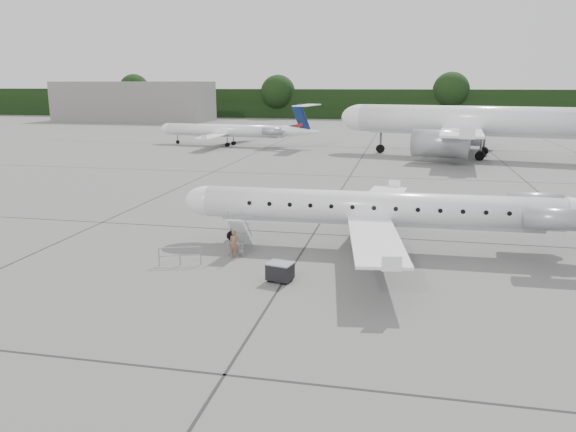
# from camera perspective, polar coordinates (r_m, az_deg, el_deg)

# --- Properties ---
(ground) EXTENTS (320.00, 320.00, 0.00)m
(ground) POSITION_cam_1_polar(r_m,az_deg,el_deg) (28.76, 12.06, -6.38)
(ground) COLOR slate
(ground) RESTS_ON ground
(treeline) EXTENTS (260.00, 4.00, 8.00)m
(treeline) POSITION_cam_1_polar(r_m,az_deg,el_deg) (157.22, 12.19, 11.01)
(treeline) COLOR black
(treeline) RESTS_ON ground
(terminal_building) EXTENTS (40.00, 14.00, 10.00)m
(terminal_building) POSITION_cam_1_polar(r_m,az_deg,el_deg) (153.83, -15.38, 11.17)
(terminal_building) COLOR slate
(terminal_building) RESTS_ON ground
(main_regional_jet) EXTENTS (26.76, 19.48, 6.78)m
(main_regional_jet) POSITION_cam_1_polar(r_m,az_deg,el_deg) (33.08, 9.08, 2.43)
(main_regional_jet) COLOR white
(main_regional_jet) RESTS_ON ground
(airstair) EXTENTS (0.89, 2.32, 2.12)m
(airstair) POSITION_cam_1_polar(r_m,az_deg,el_deg) (32.67, -4.85, -1.78)
(airstair) COLOR white
(airstair) RESTS_ON ground
(passenger) EXTENTS (0.63, 0.47, 1.60)m
(passenger) POSITION_cam_1_polar(r_m,az_deg,el_deg) (31.53, -5.48, -2.85)
(passenger) COLOR brown
(passenger) RESTS_ON ground
(safety_railing) EXTENTS (2.11, 0.79, 1.00)m
(safety_railing) POSITION_cam_1_polar(r_m,az_deg,el_deg) (30.74, -10.92, -4.05)
(safety_railing) COLOR #919499
(safety_railing) RESTS_ON ground
(baggage_cart) EXTENTS (1.36, 1.20, 1.02)m
(baggage_cart) POSITION_cam_1_polar(r_m,az_deg,el_deg) (27.79, -0.81, -5.66)
(baggage_cart) COLOR black
(baggage_cart) RESTS_ON ground
(bg_narrowbody) EXTENTS (41.93, 33.83, 13.38)m
(bg_narrowbody) POSITION_cam_1_polar(r_m,az_deg,el_deg) (78.02, 18.06, 10.59)
(bg_narrowbody) COLOR white
(bg_narrowbody) RESTS_ON ground
(bg_regional_left) EXTENTS (26.97, 20.79, 6.58)m
(bg_regional_left) POSITION_cam_1_polar(r_m,az_deg,el_deg) (89.36, -6.45, 9.23)
(bg_regional_left) COLOR white
(bg_regional_left) RESTS_ON ground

